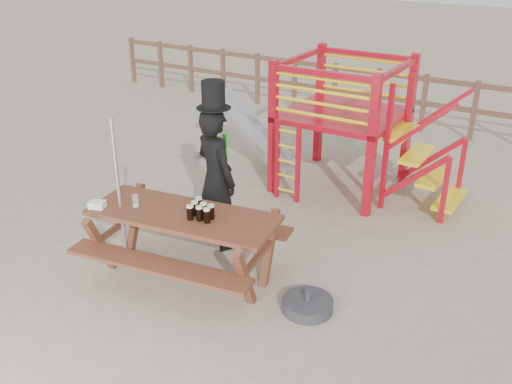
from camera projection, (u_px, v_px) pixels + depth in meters
The scene contains 10 objects.
ground at pixel (195, 286), 6.73m from camera, with size 60.00×60.00×0.00m, color tan.
back_fence at pixel (400, 94), 11.81m from camera, with size 15.09×0.09×1.20m.
playground_fort at pixel (338, 122), 8.98m from camera, with size 4.71×1.84×2.10m.
picnic_table at pixel (184, 237), 6.70m from camera, with size 2.42×1.86×0.85m.
man_with_hat at pixel (216, 175), 7.23m from camera, with size 0.79×0.65×2.21m.
metal_pole at pixel (120, 197), 6.67m from camera, with size 0.04×0.04×1.95m, color #B2B2B7.
parasol_base at pixel (308, 305), 6.28m from camera, with size 0.57×0.57×0.24m.
paper_bag at pixel (97, 205), 6.68m from camera, with size 0.18×0.14×0.08m, color white.
stout_pints at pixel (201, 211), 6.43m from camera, with size 0.33×0.30×0.17m.
empty_glasses at pixel (135, 201), 6.70m from camera, with size 0.08×0.08×0.15m.
Camera 1 is at (3.61, -4.41, 3.83)m, focal length 40.00 mm.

